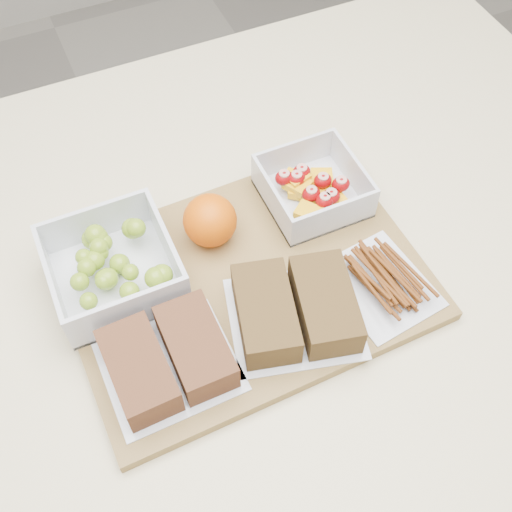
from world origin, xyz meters
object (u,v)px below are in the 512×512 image
(grape_container, at_px, (114,266))
(orange, at_px, (210,220))
(cutting_board, at_px, (246,284))
(sandwich_bag_left, at_px, (168,359))
(pretzel_bag, at_px, (382,280))
(sandwich_bag_center, at_px, (295,309))
(fruit_container, at_px, (312,189))

(grape_container, xyz_separation_m, orange, (0.13, 0.01, 0.01))
(grape_container, bearing_deg, cutting_board, -25.11)
(cutting_board, xyz_separation_m, sandwich_bag_left, (-0.12, -0.07, 0.03))
(grape_container, xyz_separation_m, pretzel_bag, (0.28, -0.14, -0.01))
(sandwich_bag_center, xyz_separation_m, pretzel_bag, (0.11, -0.00, -0.01))
(fruit_container, bearing_deg, sandwich_bag_center, -123.06)
(grape_container, distance_m, pretzel_bag, 0.32)
(cutting_board, distance_m, sandwich_bag_center, 0.08)
(orange, relative_size, sandwich_bag_center, 0.38)
(pretzel_bag, bearing_deg, sandwich_bag_left, 179.45)
(grape_container, height_order, sandwich_bag_center, grape_container)
(fruit_container, xyz_separation_m, sandwich_bag_center, (-0.10, -0.15, 0.00))
(cutting_board, distance_m, sandwich_bag_left, 0.14)
(orange, xyz_separation_m, sandwich_bag_left, (-0.11, -0.15, -0.01))
(sandwich_bag_center, bearing_deg, pretzel_bag, -0.71)
(orange, xyz_separation_m, pretzel_bag, (0.16, -0.15, -0.02))
(cutting_board, bearing_deg, fruit_container, 30.71)
(cutting_board, xyz_separation_m, grape_container, (-0.14, 0.07, 0.03))
(cutting_board, xyz_separation_m, sandwich_bag_center, (0.03, -0.07, 0.03))
(grape_container, height_order, fruit_container, grape_container)
(grape_container, relative_size, sandwich_bag_center, 0.81)
(pretzel_bag, bearing_deg, sandwich_bag_center, 179.29)
(pretzel_bag, bearing_deg, grape_container, 153.96)
(orange, relative_size, sandwich_bag_left, 0.46)
(cutting_board, distance_m, fruit_container, 0.16)
(sandwich_bag_left, relative_size, sandwich_bag_center, 0.81)
(orange, height_order, sandwich_bag_left, orange)
(cutting_board, bearing_deg, orange, 98.62)
(cutting_board, relative_size, fruit_container, 3.47)
(grape_container, bearing_deg, orange, 5.26)
(sandwich_bag_left, xyz_separation_m, pretzel_bag, (0.27, -0.00, -0.01))
(grape_container, distance_m, sandwich_bag_center, 0.22)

